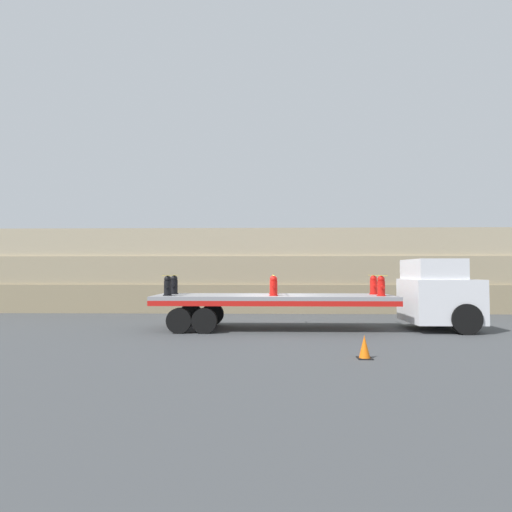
{
  "coord_description": "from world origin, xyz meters",
  "views": [
    {
      "loc": [
        -0.29,
        -16.27,
        2.36
      ],
      "look_at": [
        -0.71,
        0.0,
        2.97
      ],
      "focal_mm": 28.0,
      "sensor_mm": 36.0,
      "label": 1
    }
  ],
  "objects_px": {
    "fire_hydrant_black_far_0": "(174,285)",
    "flatbed_trailer": "(257,301)",
    "fire_hydrant_red_near_1": "(274,286)",
    "fire_hydrant_red_far_1": "(273,285)",
    "fire_hydrant_red_near_2": "(381,286)",
    "traffic_cone": "(364,347)",
    "truck_cab": "(441,294)",
    "fire_hydrant_black_near_0": "(168,286)",
    "fire_hydrant_red_far_2": "(374,285)"
  },
  "relations": [
    {
      "from": "flatbed_trailer",
      "to": "fire_hydrant_black_far_0",
      "type": "xyz_separation_m",
      "value": [
        -3.52,
        0.55,
        0.65
      ]
    },
    {
      "from": "fire_hydrant_red_far_1",
      "to": "traffic_cone",
      "type": "distance_m",
      "value": 6.54
    },
    {
      "from": "fire_hydrant_red_near_1",
      "to": "fire_hydrant_red_far_1",
      "type": "bearing_deg",
      "value": 90.0
    },
    {
      "from": "truck_cab",
      "to": "traffic_cone",
      "type": "bearing_deg",
      "value": -129.18
    },
    {
      "from": "fire_hydrant_red_far_1",
      "to": "fire_hydrant_red_near_2",
      "type": "bearing_deg",
      "value": -14.73
    },
    {
      "from": "truck_cab",
      "to": "fire_hydrant_red_near_1",
      "type": "bearing_deg",
      "value": -175.31
    },
    {
      "from": "truck_cab",
      "to": "flatbed_trailer",
      "type": "height_order",
      "value": "truck_cab"
    },
    {
      "from": "fire_hydrant_red_far_1",
      "to": "truck_cab",
      "type": "bearing_deg",
      "value": -4.69
    },
    {
      "from": "fire_hydrant_red_near_1",
      "to": "traffic_cone",
      "type": "relative_size",
      "value": 1.26
    },
    {
      "from": "truck_cab",
      "to": "flatbed_trailer",
      "type": "distance_m",
      "value": 7.41
    },
    {
      "from": "fire_hydrant_red_near_1",
      "to": "fire_hydrant_red_far_1",
      "type": "distance_m",
      "value": 1.1
    },
    {
      "from": "truck_cab",
      "to": "fire_hydrant_black_near_0",
      "type": "height_order",
      "value": "truck_cab"
    },
    {
      "from": "fire_hydrant_black_far_0",
      "to": "fire_hydrant_red_far_1",
      "type": "distance_m",
      "value": 4.2
    },
    {
      "from": "fire_hydrant_black_near_0",
      "to": "fire_hydrant_black_far_0",
      "type": "relative_size",
      "value": 1.0
    },
    {
      "from": "fire_hydrant_black_near_0",
      "to": "fire_hydrant_black_far_0",
      "type": "bearing_deg",
      "value": 90.0
    },
    {
      "from": "fire_hydrant_black_far_0",
      "to": "fire_hydrant_red_near_2",
      "type": "height_order",
      "value": "same"
    },
    {
      "from": "fire_hydrant_red_near_2",
      "to": "traffic_cone",
      "type": "bearing_deg",
      "value": -110.93
    },
    {
      "from": "fire_hydrant_red_near_1",
      "to": "fire_hydrant_red_near_2",
      "type": "bearing_deg",
      "value": 0.0
    },
    {
      "from": "fire_hydrant_black_far_0",
      "to": "fire_hydrant_red_far_2",
      "type": "relative_size",
      "value": 1.0
    },
    {
      "from": "truck_cab",
      "to": "fire_hydrant_red_near_2",
      "type": "xyz_separation_m",
      "value": [
        -2.53,
        -0.55,
        0.33
      ]
    },
    {
      "from": "fire_hydrant_black_far_0",
      "to": "fire_hydrant_red_near_2",
      "type": "xyz_separation_m",
      "value": [
        8.4,
        -1.1,
        0.0
      ]
    },
    {
      "from": "fire_hydrant_black_near_0",
      "to": "fire_hydrant_red_near_1",
      "type": "distance_m",
      "value": 4.2
    },
    {
      "from": "fire_hydrant_red_near_1",
      "to": "fire_hydrant_red_far_2",
      "type": "distance_m",
      "value": 4.34
    },
    {
      "from": "flatbed_trailer",
      "to": "fire_hydrant_black_near_0",
      "type": "relative_size",
      "value": 12.15
    },
    {
      "from": "flatbed_trailer",
      "to": "fire_hydrant_red_near_2",
      "type": "height_order",
      "value": "fire_hydrant_red_near_2"
    },
    {
      "from": "fire_hydrant_black_far_0",
      "to": "traffic_cone",
      "type": "bearing_deg",
      "value": -42.08
    },
    {
      "from": "fire_hydrant_black_far_0",
      "to": "fire_hydrant_red_near_1",
      "type": "xyz_separation_m",
      "value": [
        4.2,
        -1.1,
        0.0
      ]
    },
    {
      "from": "fire_hydrant_black_near_0",
      "to": "fire_hydrant_red_near_1",
      "type": "relative_size",
      "value": 1.0
    },
    {
      "from": "fire_hydrant_red_near_1",
      "to": "traffic_cone",
      "type": "height_order",
      "value": "fire_hydrant_red_near_1"
    },
    {
      "from": "truck_cab",
      "to": "traffic_cone",
      "type": "distance_m",
      "value": 7.01
    },
    {
      "from": "fire_hydrant_red_far_1",
      "to": "fire_hydrant_black_near_0",
      "type": "bearing_deg",
      "value": -165.27
    },
    {
      "from": "fire_hydrant_black_near_0",
      "to": "fire_hydrant_red_far_2",
      "type": "height_order",
      "value": "same"
    },
    {
      "from": "fire_hydrant_red_near_1",
      "to": "flatbed_trailer",
      "type": "bearing_deg",
      "value": 140.67
    },
    {
      "from": "fire_hydrant_red_near_1",
      "to": "fire_hydrant_red_near_2",
      "type": "height_order",
      "value": "same"
    },
    {
      "from": "fire_hydrant_black_near_0",
      "to": "traffic_cone",
      "type": "relative_size",
      "value": 1.26
    },
    {
      "from": "fire_hydrant_black_near_0",
      "to": "flatbed_trailer",
      "type": "bearing_deg",
      "value": 8.9
    },
    {
      "from": "fire_hydrant_red_near_1",
      "to": "fire_hydrant_red_far_1",
      "type": "height_order",
      "value": "same"
    },
    {
      "from": "fire_hydrant_red_far_1",
      "to": "fire_hydrant_red_near_1",
      "type": "bearing_deg",
      "value": -90.0
    },
    {
      "from": "flatbed_trailer",
      "to": "fire_hydrant_black_near_0",
      "type": "distance_m",
      "value": 3.63
    },
    {
      "from": "fire_hydrant_black_near_0",
      "to": "fire_hydrant_red_near_2",
      "type": "xyz_separation_m",
      "value": [
        8.4,
        0.0,
        0.0
      ]
    },
    {
      "from": "fire_hydrant_black_near_0",
      "to": "traffic_cone",
      "type": "bearing_deg",
      "value": -36.3
    },
    {
      "from": "truck_cab",
      "to": "fire_hydrant_black_far_0",
      "type": "height_order",
      "value": "truck_cab"
    },
    {
      "from": "fire_hydrant_red_near_1",
      "to": "fire_hydrant_red_far_1",
      "type": "xyz_separation_m",
      "value": [
        0.0,
        1.1,
        0.0
      ]
    },
    {
      "from": "flatbed_trailer",
      "to": "fire_hydrant_red_near_1",
      "type": "relative_size",
      "value": 12.15
    },
    {
      "from": "fire_hydrant_red_near_1",
      "to": "fire_hydrant_red_near_2",
      "type": "relative_size",
      "value": 1.0
    },
    {
      "from": "truck_cab",
      "to": "fire_hydrant_red_far_1",
      "type": "bearing_deg",
      "value": 175.31
    },
    {
      "from": "fire_hydrant_black_far_0",
      "to": "flatbed_trailer",
      "type": "bearing_deg",
      "value": -8.9
    },
    {
      "from": "truck_cab",
      "to": "fire_hydrant_red_near_2",
      "type": "height_order",
      "value": "truck_cab"
    },
    {
      "from": "fire_hydrant_black_far_0",
      "to": "fire_hydrant_red_near_1",
      "type": "relative_size",
      "value": 1.0
    },
    {
      "from": "truck_cab",
      "to": "traffic_cone",
      "type": "xyz_separation_m",
      "value": [
        -4.37,
        -5.37,
        -1.13
      ]
    }
  ]
}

